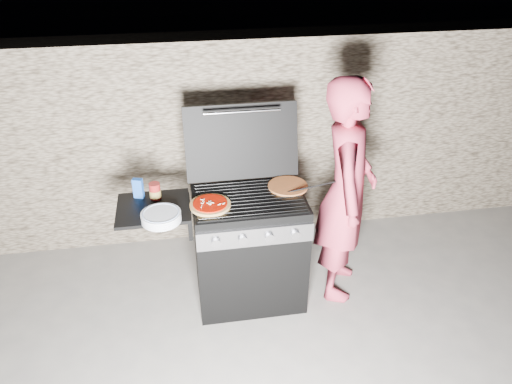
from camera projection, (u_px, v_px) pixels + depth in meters
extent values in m
plane|color=#5F5B57|center=(250.00, 295.00, 3.99)|extent=(50.00, 50.00, 0.00)
cube|color=gray|center=(231.00, 138.00, 4.42)|extent=(8.00, 0.35, 1.80)
cylinder|color=#C16B30|center=(288.00, 186.00, 3.65)|extent=(0.38, 0.38, 0.02)
cylinder|color=maroon|center=(155.00, 191.00, 3.50)|extent=(0.09, 0.09, 0.12)
cube|color=#1749A7|center=(138.00, 188.00, 3.51)|extent=(0.08, 0.06, 0.15)
cylinder|color=silver|center=(161.00, 217.00, 3.27)|extent=(0.29, 0.29, 0.06)
imported|color=#B5334A|center=(346.00, 192.00, 3.66)|extent=(0.61, 0.74, 1.75)
cylinder|color=black|center=(315.00, 186.00, 3.57)|extent=(0.46, 0.03, 0.09)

